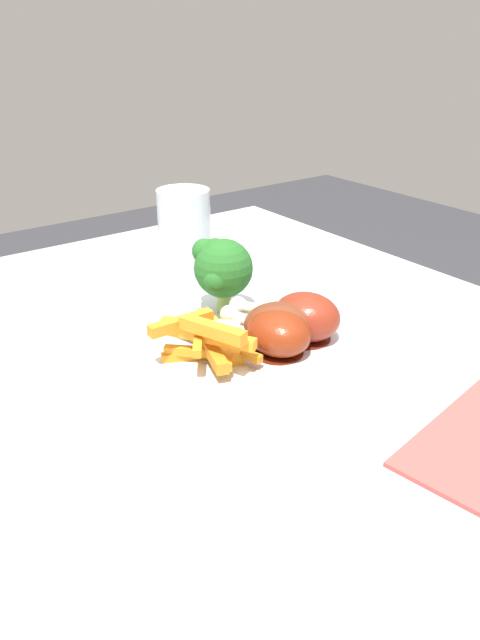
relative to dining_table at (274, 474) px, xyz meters
name	(u,v)px	position (x,y,z in m)	size (l,w,h in m)	color
dining_table	(274,474)	(0.00, 0.00, 0.00)	(0.93, 0.66, 0.75)	#B7B7BC
dinner_plate	(240,343)	(-0.05, -0.01, 0.14)	(0.29, 0.29, 0.01)	silver
broccoli_floret_front	(221,267)	(-0.11, 0.01, 0.20)	(0.07, 0.06, 0.08)	#8AB352
carrot_fries_pile	(211,339)	(-0.03, -0.06, 0.17)	(0.13, 0.12, 0.05)	orange
chicken_drumstick_near	(302,316)	(-0.01, 0.04, 0.17)	(0.12, 0.09, 0.05)	#5D190E
chicken_drumstick_far	(275,325)	(-0.02, 0.01, 0.17)	(0.10, 0.12, 0.04)	#4A1D10
chicken_drumstick_extra	(279,332)	(0.00, 0.00, 0.17)	(0.11, 0.07, 0.04)	#59180A
fork	(277,632)	(0.23, -0.19, 0.14)	(0.19, 0.01, 0.01)	silver
water_glass	(185,232)	(-0.26, 0.06, 0.19)	(0.07, 0.07, 0.11)	silver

